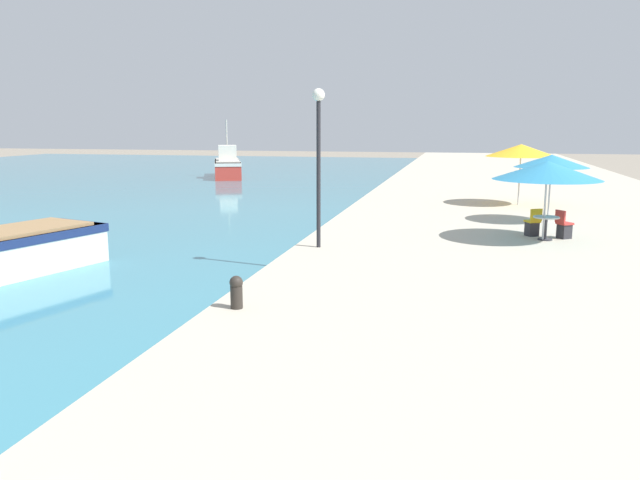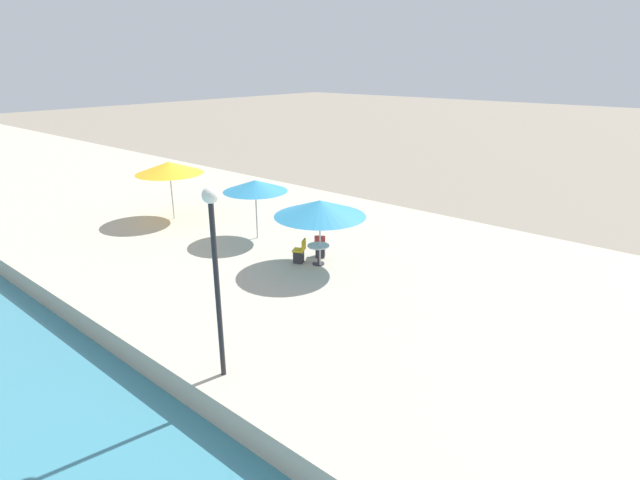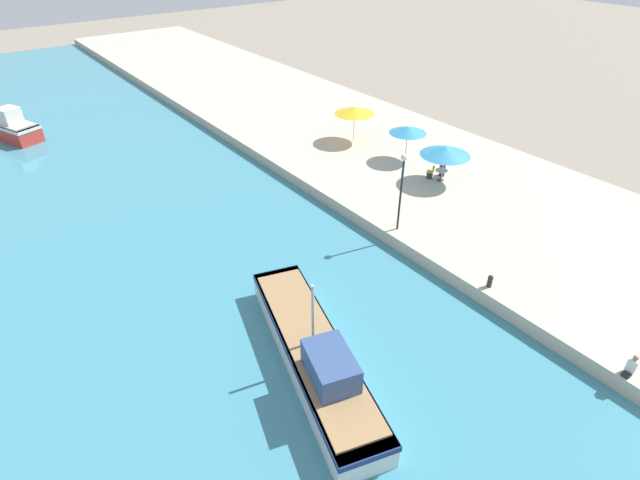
% 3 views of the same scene
% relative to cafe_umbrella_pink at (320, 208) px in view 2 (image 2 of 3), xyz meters
% --- Properties ---
extents(quay_promenade, '(16.00, 90.00, 0.78)m').
position_rel_cafe_umbrella_pink_xyz_m(quay_promenade, '(0.69, 17.42, -2.57)').
color(quay_promenade, '#BCB29E').
rests_on(quay_promenade, ground_plane).
extents(cafe_umbrella_pink, '(3.25, 3.25, 2.47)m').
position_rel_cafe_umbrella_pink_xyz_m(cafe_umbrella_pink, '(0.00, 0.00, 0.00)').
color(cafe_umbrella_pink, '#B7B7B7').
rests_on(cafe_umbrella_pink, quay_promenade).
extents(cafe_umbrella_white, '(2.65, 2.65, 2.48)m').
position_rel_cafe_umbrella_pink_xyz_m(cafe_umbrella_white, '(0.63, 3.98, 0.07)').
color(cafe_umbrella_white, '#B7B7B7').
rests_on(cafe_umbrella_white, quay_promenade).
extents(cafe_umbrella_striped, '(3.08, 3.08, 2.70)m').
position_rel_cafe_umbrella_pink_xyz_m(cafe_umbrella_striped, '(-0.03, 9.03, 0.25)').
color(cafe_umbrella_striped, '#B7B7B7').
rests_on(cafe_umbrella_striped, quay_promenade).
extents(cafe_table, '(0.80, 0.80, 0.74)m').
position_rel_cafe_umbrella_pink_xyz_m(cafe_table, '(0.09, 0.15, -1.65)').
color(cafe_table, '#333338').
rests_on(cafe_table, quay_promenade).
extents(cafe_chair_left, '(0.55, 0.56, 0.91)m').
position_rel_cafe_umbrella_pink_xyz_m(cafe_chair_left, '(-0.24, 0.80, -1.86)').
color(cafe_chair_left, '#2D2D33').
rests_on(cafe_chair_left, quay_promenade).
extents(cafe_chair_right, '(0.58, 0.57, 0.91)m').
position_rel_cafe_umbrella_pink_xyz_m(cafe_chair_right, '(0.68, 0.56, -1.86)').
color(cafe_chair_right, '#2D2D33').
rests_on(cafe_chair_right, quay_promenade).
extents(lamppost, '(0.36, 0.36, 4.56)m').
position_rel_cafe_umbrella_pink_xyz_m(lamppost, '(-6.56, -2.56, 0.91)').
color(lamppost, '#232328').
rests_on(lamppost, quay_promenade).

